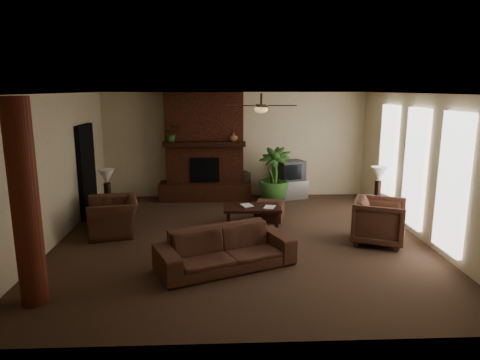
{
  "coord_description": "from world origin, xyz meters",
  "views": [
    {
      "loc": [
        -0.37,
        -7.96,
        2.89
      ],
      "look_at": [
        0.0,
        0.4,
        1.1
      ],
      "focal_mm": 32.12,
      "sensor_mm": 36.0,
      "label": 1
    }
  ],
  "objects_px": {
    "side_table_right": "(377,208)",
    "ottoman": "(269,211)",
    "armchair_left": "(113,210)",
    "side_table_left": "(109,211)",
    "tv_stand": "(290,189)",
    "armchair_right": "(379,219)",
    "floor_vase": "(244,183)",
    "floor_plant": "(274,188)",
    "coffee_table": "(252,209)",
    "sofa": "(225,242)",
    "lamp_left": "(107,178)",
    "lamp_right": "(379,176)",
    "log_column": "(25,204)"
  },
  "relations": [
    {
      "from": "side_table_right",
      "to": "ottoman",
      "type": "bearing_deg",
      "value": 176.45
    },
    {
      "from": "armchair_left",
      "to": "side_table_left",
      "type": "height_order",
      "value": "armchair_left"
    },
    {
      "from": "tv_stand",
      "to": "side_table_right",
      "type": "bearing_deg",
      "value": -68.52
    },
    {
      "from": "armchair_right",
      "to": "floor_vase",
      "type": "distance_m",
      "value": 4.2
    },
    {
      "from": "armchair_left",
      "to": "side_table_left",
      "type": "xyz_separation_m",
      "value": [
        -0.26,
        0.68,
        -0.21
      ]
    },
    {
      "from": "tv_stand",
      "to": "floor_plant",
      "type": "xyz_separation_m",
      "value": [
        -0.49,
        -0.49,
        0.15
      ]
    },
    {
      "from": "ottoman",
      "to": "coffee_table",
      "type": "bearing_deg",
      "value": -135.29
    },
    {
      "from": "sofa",
      "to": "side_table_left",
      "type": "relative_size",
      "value": 4.06
    },
    {
      "from": "lamp_left",
      "to": "lamp_right",
      "type": "distance_m",
      "value": 5.94
    },
    {
      "from": "sofa",
      "to": "coffee_table",
      "type": "bearing_deg",
      "value": 51.96
    },
    {
      "from": "sofa",
      "to": "side_table_right",
      "type": "bearing_deg",
      "value": 12.7
    },
    {
      "from": "sofa",
      "to": "armchair_left",
      "type": "xyz_separation_m",
      "value": [
        -2.25,
        1.81,
        0.05
      ]
    },
    {
      "from": "armchair_right",
      "to": "floor_vase",
      "type": "xyz_separation_m",
      "value": [
        -2.37,
        3.47,
        -0.04
      ]
    },
    {
      "from": "floor_vase",
      "to": "side_table_left",
      "type": "bearing_deg",
      "value": -146.72
    },
    {
      "from": "tv_stand",
      "to": "side_table_right",
      "type": "distance_m",
      "value": 2.62
    },
    {
      "from": "log_column",
      "to": "lamp_right",
      "type": "bearing_deg",
      "value": 30.53
    },
    {
      "from": "side_table_right",
      "to": "lamp_right",
      "type": "distance_m",
      "value": 0.73
    },
    {
      "from": "sofa",
      "to": "floor_plant",
      "type": "height_order",
      "value": "sofa"
    },
    {
      "from": "floor_plant",
      "to": "side_table_right",
      "type": "height_order",
      "value": "floor_plant"
    },
    {
      "from": "tv_stand",
      "to": "floor_plant",
      "type": "bearing_deg",
      "value": -152.4
    },
    {
      "from": "side_table_right",
      "to": "lamp_right",
      "type": "xyz_separation_m",
      "value": [
        0.0,
        0.06,
        0.73
      ]
    },
    {
      "from": "coffee_table",
      "to": "side_table_left",
      "type": "relative_size",
      "value": 2.18
    },
    {
      "from": "side_table_left",
      "to": "lamp_right",
      "type": "bearing_deg",
      "value": 0.27
    },
    {
      "from": "coffee_table",
      "to": "floor_vase",
      "type": "bearing_deg",
      "value": 90.8
    },
    {
      "from": "floor_vase",
      "to": "side_table_left",
      "type": "relative_size",
      "value": 1.4
    },
    {
      "from": "lamp_left",
      "to": "tv_stand",
      "type": "bearing_deg",
      "value": 24.85
    },
    {
      "from": "coffee_table",
      "to": "side_table_left",
      "type": "xyz_separation_m",
      "value": [
        -3.09,
        0.31,
        -0.1
      ]
    },
    {
      "from": "floor_plant",
      "to": "lamp_right",
      "type": "relative_size",
      "value": 2.21
    },
    {
      "from": "ottoman",
      "to": "side_table_right",
      "type": "height_order",
      "value": "side_table_right"
    },
    {
      "from": "armchair_right",
      "to": "ottoman",
      "type": "bearing_deg",
      "value": 73.74
    },
    {
      "from": "armchair_left",
      "to": "coffee_table",
      "type": "relative_size",
      "value": 0.92
    },
    {
      "from": "sofa",
      "to": "armchair_right",
      "type": "relative_size",
      "value": 2.38
    },
    {
      "from": "side_table_right",
      "to": "side_table_left",
      "type": "bearing_deg",
      "value": 179.71
    },
    {
      "from": "coffee_table",
      "to": "log_column",
      "type": "bearing_deg",
      "value": -134.87
    },
    {
      "from": "sofa",
      "to": "side_table_left",
      "type": "height_order",
      "value": "sofa"
    },
    {
      "from": "sofa",
      "to": "armchair_left",
      "type": "relative_size",
      "value": 2.02
    },
    {
      "from": "log_column",
      "to": "lamp_right",
      "type": "distance_m",
      "value": 7.04
    },
    {
      "from": "armchair_left",
      "to": "side_table_left",
      "type": "relative_size",
      "value": 2.0
    },
    {
      "from": "armchair_right",
      "to": "lamp_right",
      "type": "distance_m",
      "value": 1.66
    },
    {
      "from": "armchair_right",
      "to": "coffee_table",
      "type": "relative_size",
      "value": 0.78
    },
    {
      "from": "log_column",
      "to": "side_table_left",
      "type": "relative_size",
      "value": 5.09
    },
    {
      "from": "sofa",
      "to": "tv_stand",
      "type": "height_order",
      "value": "sofa"
    },
    {
      "from": "side_table_left",
      "to": "sofa",
      "type": "bearing_deg",
      "value": -44.72
    },
    {
      "from": "tv_stand",
      "to": "lamp_left",
      "type": "relative_size",
      "value": 1.31
    },
    {
      "from": "armchair_left",
      "to": "floor_vase",
      "type": "bearing_deg",
      "value": 119.64
    },
    {
      "from": "log_column",
      "to": "sofa",
      "type": "distance_m",
      "value": 3.0
    },
    {
      "from": "side_table_right",
      "to": "floor_plant",
      "type": "bearing_deg",
      "value": 144.04
    },
    {
      "from": "floor_plant",
      "to": "side_table_left",
      "type": "xyz_separation_m",
      "value": [
        -3.79,
        -1.52,
        -0.13
      ]
    },
    {
      "from": "lamp_right",
      "to": "ottoman",
      "type": "bearing_deg",
      "value": 177.84
    },
    {
      "from": "side_table_right",
      "to": "lamp_right",
      "type": "bearing_deg",
      "value": 88.03
    }
  ]
}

